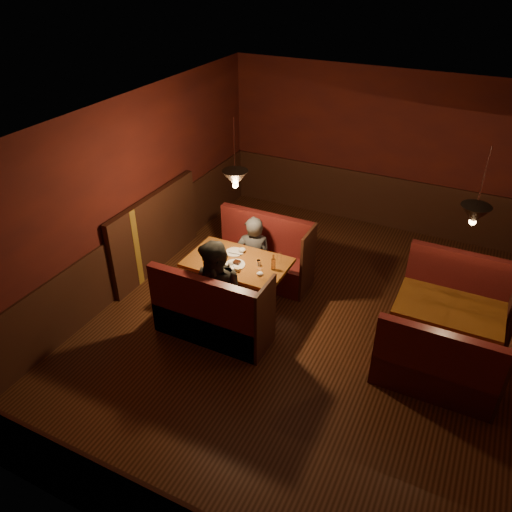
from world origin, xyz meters
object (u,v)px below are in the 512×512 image
at_px(second_table, 447,319).
at_px(second_bench_near, 436,372).
at_px(diner_a, 254,242).
at_px(main_table, 238,272).
at_px(main_bench_near, 211,318).
at_px(main_bench_far, 264,259).
at_px(second_bench_far, 454,300).
at_px(diner_b, 216,279).

distance_m(second_table, second_bench_near, 0.82).
bearing_deg(second_bench_near, diner_a, 159.86).
height_order(main_table, second_table, main_table).
xyz_separation_m(main_table, diner_a, (-0.05, 0.60, 0.17)).
xyz_separation_m(main_bench_near, second_table, (2.86, 1.12, 0.20)).
bearing_deg(second_table, diner_a, 174.18).
distance_m(main_bench_far, diner_a, 0.49).
relative_size(main_table, main_bench_far, 0.91).
bearing_deg(main_table, main_bench_near, -88.79).
bearing_deg(main_bench_far, second_bench_far, 5.09).
bearing_deg(main_bench_far, diner_a, -106.03).
bearing_deg(main_bench_near, main_bench_far, 90.00).
relative_size(main_bench_near, diner_b, 0.92).
distance_m(second_bench_far, diner_b, 3.41).
relative_size(second_bench_near, diner_a, 0.94).
bearing_deg(main_bench_near, second_table, 21.48).
xyz_separation_m(main_bench_near, second_bench_near, (2.89, 0.34, -0.02)).
bearing_deg(diner_a, main_bench_near, 71.27).
bearing_deg(second_table, main_bench_near, -158.52).
xyz_separation_m(diner_a, diner_b, (0.05, -1.23, 0.10)).
bearing_deg(second_bench_far, diner_b, -149.41).
height_order(second_table, second_bench_far, second_bench_far).
bearing_deg(diner_b, main_table, 103.19).
relative_size(second_bench_near, diner_b, 0.83).
xyz_separation_m(second_table, second_bench_near, (0.03, -0.78, -0.22)).
bearing_deg(main_table, diner_a, 94.65).
xyz_separation_m(main_bench_far, diner_b, (-0.02, -1.46, 0.52)).
bearing_deg(diner_b, main_bench_far, 102.46).
height_order(main_table, diner_a, diner_a).
height_order(second_table, diner_a, diner_a).
bearing_deg(main_bench_far, second_table, -10.47).
bearing_deg(diner_b, main_bench_near, -71.97).
relative_size(main_table, diner_b, 0.84).
height_order(main_bench_near, diner_b, diner_b).
distance_m(second_table, diner_b, 3.04).
distance_m(main_bench_far, second_table, 2.91).
relative_size(main_table, second_bench_far, 1.00).
distance_m(main_bench_far, main_bench_near, 1.65).
xyz_separation_m(main_bench_far, second_bench_far, (2.89, 0.26, -0.02)).
bearing_deg(main_bench_far, second_bench_near, -24.45).
relative_size(second_table, diner_a, 0.85).
relative_size(main_bench_far, main_bench_near, 1.00).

